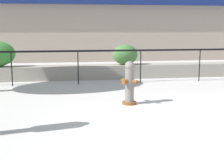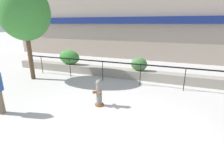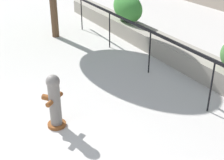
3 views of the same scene
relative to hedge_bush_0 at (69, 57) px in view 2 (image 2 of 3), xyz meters
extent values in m
plane|color=#BCB7B2|center=(5.06, -6.00, -0.97)|extent=(120.00, 120.00, 0.00)
cube|color=gray|center=(5.06, 6.00, 3.03)|extent=(30.00, 1.00, 8.00)
cube|color=navy|center=(5.06, 5.32, 2.39)|extent=(27.00, 0.36, 0.56)
cube|color=gray|center=(5.06, 0.00, -0.72)|extent=(18.00, 0.70, 0.50)
cube|color=black|center=(5.06, -1.10, 0.15)|extent=(15.00, 0.05, 0.06)
cylinder|color=black|center=(-1.37, -1.10, -0.39)|extent=(0.04, 0.04, 1.15)
cylinder|color=black|center=(0.77, -1.10, -0.39)|extent=(0.04, 0.04, 1.15)
cylinder|color=black|center=(2.91, -1.10, -0.39)|extent=(0.04, 0.04, 1.15)
cylinder|color=black|center=(5.06, -1.10, -0.39)|extent=(0.04, 0.04, 1.15)
cylinder|color=black|center=(7.20, -1.10, -0.39)|extent=(0.04, 0.04, 1.15)
ellipsoid|color=#387F33|center=(0.00, 0.00, 0.00)|extent=(1.49, 0.70, 0.94)
ellipsoid|color=#427538|center=(4.73, 0.00, -0.09)|extent=(0.95, 0.62, 0.76)
cylinder|color=brown|center=(4.06, -4.03, -0.94)|extent=(0.50, 0.50, 0.06)
cylinder|color=slate|center=(4.06, -4.03, -0.48)|extent=(0.31, 0.31, 0.85)
sphere|color=slate|center=(4.06, -4.03, -0.02)|extent=(0.25, 0.25, 0.25)
cylinder|color=brown|center=(3.92, -4.14, -0.38)|extent=(0.18, 0.18, 0.11)
cylinder|color=brown|center=(3.95, -3.89, -0.38)|extent=(0.15, 0.15, 0.09)
cylinder|color=brown|center=(4.17, -4.16, -0.38)|extent=(0.15, 0.15, 0.09)
cylinder|color=brown|center=(-1.07, -2.23, 0.27)|extent=(0.24, 0.24, 2.49)
ellipsoid|color=#387F33|center=(-1.07, -2.23, 2.71)|extent=(2.82, 2.54, 2.96)
cylinder|color=brown|center=(1.01, -5.87, -0.53)|extent=(0.34, 0.34, 0.88)
camera|label=1|loc=(2.50, -11.48, 0.95)|focal=50.00mm
camera|label=2|loc=(6.80, -9.75, 2.15)|focal=28.00mm
camera|label=3|loc=(8.94, -5.49, 2.50)|focal=50.00mm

